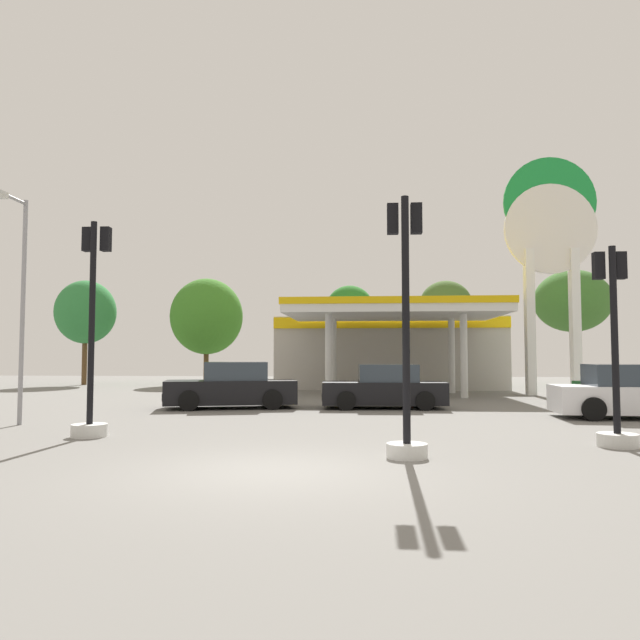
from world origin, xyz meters
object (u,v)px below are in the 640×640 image
car_3 (384,388)px  corner_streetlamp (19,285)px  tree_0 (86,312)px  tree_2 (350,309)px  tree_4 (572,301)px  station_pole_sign (551,243)px  car_0 (631,394)px  tree_3 (446,305)px  tree_1 (207,317)px  traffic_signal_2 (92,363)px  car_2 (231,387)px  traffic_signal_1 (615,378)px  car_1 (640,388)px  traffic_signal_0 (406,358)px

car_3 → corner_streetlamp: bearing=-148.1°
tree_0 → tree_2: bearing=9.1°
tree_4 → tree_2: bearing=175.7°
station_pole_sign → car_3: station_pole_sign is taller
car_0 → tree_3: 21.43m
station_pole_sign → tree_1: size_ratio=1.65×
traffic_signal_2 → tree_3: size_ratio=0.74×
station_pole_sign → car_2: (-13.61, -8.18, -6.50)m
tree_2 → corner_streetlamp: bearing=-108.2°
traffic_signal_1 → tree_2: 28.24m
car_2 → tree_3: tree_3 is taller
tree_3 → corner_streetlamp: (-14.42, -24.03, -1.42)m
traffic_signal_2 → car_0: bearing=19.9°
tree_2 → traffic_signal_1: bearing=-77.2°
car_0 → tree_4: size_ratio=0.63×
car_2 → tree_3: bearing=61.4°
car_2 → tree_3: size_ratio=0.73×
station_pole_sign → car_2: 17.16m
traffic_signal_2 → corner_streetlamp: size_ratio=0.81×
corner_streetlamp → tree_3: bearing=59.0°
car_2 → car_3: (5.41, 0.35, -0.04)m
traffic_signal_1 → tree_4: size_ratio=0.56×
car_1 → car_3: size_ratio=1.02×
traffic_signal_0 → tree_0: bearing=125.6°
traffic_signal_0 → car_3: bearing=90.6°
tree_2 → tree_4: (14.14, -1.07, 0.32)m
car_3 → tree_4: tree_4 is taller
car_3 → tree_2: bearing=95.3°
traffic_signal_0 → tree_2: size_ratio=0.73×
traffic_signal_1 → tree_0: bearing=133.3°
tree_0 → car_0: bearing=-36.0°
traffic_signal_0 → tree_2: (-1.84, 28.98, 3.20)m
car_3 → tree_3: size_ratio=0.66×
station_pole_sign → tree_3: bearing=110.2°
car_0 → traffic_signal_1: 6.42m
tree_1 → station_pole_sign: bearing=-25.8°
car_1 → tree_3: (-4.82, 16.48, 4.46)m
tree_0 → tree_1: tree_1 is taller
traffic_signal_2 → corner_streetlamp: corner_streetlamp is taller
car_0 → corner_streetlamp: (-17.10, -3.23, 3.01)m
station_pole_sign → tree_0: bearing=163.3°
station_pole_sign → car_1: size_ratio=2.53×
traffic_signal_1 → tree_3: tree_3 is taller
car_0 → car_3: size_ratio=1.04×
car_3 → tree_2: (-1.74, 18.63, 4.31)m
car_0 → tree_1: size_ratio=0.66×
car_0 → tree_4: bearing=75.7°
station_pole_sign → tree_1: (-19.28, 9.31, -2.80)m
traffic_signal_0 → tree_3: bearing=81.1°
car_3 → tree_0: (-18.71, 15.92, 3.97)m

